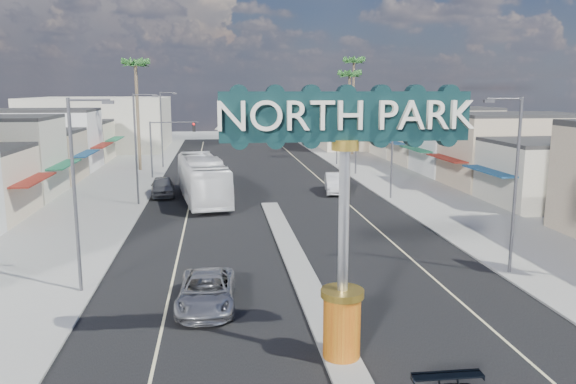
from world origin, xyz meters
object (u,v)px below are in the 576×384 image
object	(u,v)px
streetlight_l_mid	(138,143)
streetlight_r_far	(336,124)
streetlight_r_mid	(391,140)
palm_left_far	(136,69)
traffic_signal_right	(340,136)
suv_left	(207,291)
car_parked_right	(336,183)
streetlight_l_near	(78,186)
palm_right_far	(354,66)
city_bus	(203,179)
streetlight_r_near	(513,177)
palm_right_mid	(350,79)
traffic_signal_left	(168,138)
streetlight_l_far	(163,126)
gateway_sign	(344,195)
car_parked_left	(163,186)

from	to	relation	value
streetlight_l_mid	streetlight_r_far	bearing A→B (deg)	46.52
streetlight_r_mid	streetlight_r_far	distance (m)	22.00
streetlight_r_far	palm_left_far	world-z (taller)	palm_left_far
traffic_signal_right	suv_left	size ratio (longest dim) A/B	1.14
streetlight_l_mid	car_parked_right	world-z (taller)	streetlight_l_mid
streetlight_l_near	palm_left_far	xyz separation A→B (m)	(-2.57, 40.00, 6.43)
palm_right_far	suv_left	world-z (taller)	palm_right_far
palm_right_far	city_bus	xyz separation A→B (m)	(-20.42, -30.59, -10.53)
palm_left_far	car_parked_right	bearing A→B (deg)	-40.05
streetlight_r_near	palm_right_mid	world-z (taller)	palm_right_mid
streetlight_l_mid	streetlight_r_mid	size ratio (longest dim) A/B	1.00
streetlight_r_mid	streetlight_r_far	world-z (taller)	same
traffic_signal_left	streetlight_r_near	bearing A→B (deg)	-60.01
traffic_signal_left	streetlight_l_mid	size ratio (longest dim) A/B	0.67
suv_left	streetlight_r_mid	bearing A→B (deg)	58.52
streetlight_l_far	streetlight_l_near	bearing A→B (deg)	-90.00
gateway_sign	city_bus	xyz separation A→B (m)	(-5.42, 29.43, -4.07)
streetlight_l_far	streetlight_r_mid	size ratio (longest dim) A/B	1.00
car_parked_right	streetlight_l_near	bearing A→B (deg)	-117.86
traffic_signal_left	car_parked_left	world-z (taller)	traffic_signal_left
city_bus	car_parked_left	bearing A→B (deg)	136.93
streetlight_r_near	suv_left	bearing A→B (deg)	-170.72
suv_left	car_parked_left	size ratio (longest dim) A/B	1.05
streetlight_l_near	car_parked_right	distance (m)	29.34
streetlight_l_far	city_bus	distance (m)	21.44
suv_left	palm_left_far	bearing A→B (deg)	103.55
streetlight_r_mid	suv_left	world-z (taller)	streetlight_r_mid
palm_right_far	suv_left	distance (m)	59.11
gateway_sign	city_bus	size ratio (longest dim) A/B	0.69
traffic_signal_left	streetlight_r_near	xyz separation A→B (m)	(19.62, -33.99, 0.79)
suv_left	car_parked_right	bearing A→B (deg)	69.05
palm_right_far	streetlight_l_mid	bearing A→B (deg)	-128.48
streetlight_l_far	city_bus	bearing A→B (deg)	-76.31
streetlight_l_mid	streetlight_r_near	distance (m)	28.90
gateway_sign	streetlight_l_mid	bearing A→B (deg)	110.42
city_bus	car_parked_right	bearing A→B (deg)	2.33
streetlight_l_near	streetlight_r_far	size ratio (longest dim) A/B	1.00
traffic_signal_right	suv_left	xyz separation A→B (m)	(-13.94, -36.48, -3.55)
traffic_signal_left	traffic_signal_right	bearing A→B (deg)	0.00
streetlight_l_near	car_parked_right	xyz separation A→B (m)	(17.00, 23.55, -4.17)
palm_right_mid	palm_right_far	bearing A→B (deg)	71.57
streetlight_l_far	streetlight_r_near	xyz separation A→B (m)	(20.87, -42.00, 0.00)
suv_left	streetlight_r_near	bearing A→B (deg)	11.84
streetlight_l_far	palm_right_mid	xyz separation A→B (m)	(23.43, 4.00, 5.54)
streetlight_l_near	suv_left	xyz separation A→B (m)	(5.68, -2.48, -4.34)
suv_left	car_parked_left	distance (m)	26.76
palm_left_far	suv_left	distance (m)	44.59
streetlight_l_near	streetlight_l_far	xyz separation A→B (m)	(0.00, 42.00, 0.00)
streetlight_l_mid	streetlight_r_near	world-z (taller)	same
streetlight_l_far	car_parked_left	xyz separation A→B (m)	(1.43, -18.06, -4.22)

